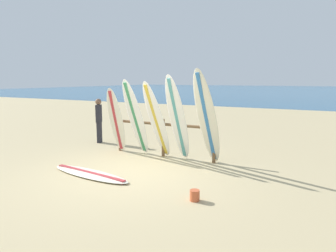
% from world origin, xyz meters
% --- Properties ---
extents(ground_plane, '(120.00, 120.00, 0.00)m').
position_xyz_m(ground_plane, '(0.00, 0.00, 0.00)').
color(ground_plane, tan).
extents(ocean_water, '(120.00, 80.00, 0.01)m').
position_xyz_m(ocean_water, '(0.00, 58.00, 0.00)').
color(ocean_water, '#1E5984').
rests_on(ocean_water, ground).
extents(surfboard_rack, '(3.18, 0.09, 1.09)m').
position_xyz_m(surfboard_rack, '(-0.06, 1.80, 0.72)').
color(surfboard_rack, brown).
rests_on(surfboard_rack, ground).
extents(surfboard_leaning_far_left, '(0.50, 0.61, 1.97)m').
position_xyz_m(surfboard_leaning_far_left, '(-1.51, 1.50, 0.99)').
color(surfboard_leaning_far_left, silver).
rests_on(surfboard_leaning_far_left, ground).
extents(surfboard_leaning_left, '(0.66, 1.00, 2.23)m').
position_xyz_m(surfboard_leaning_left, '(-0.77, 1.45, 1.12)').
color(surfboard_leaning_left, white).
rests_on(surfboard_leaning_left, ground).
extents(surfboard_leaning_center_left, '(0.70, 1.09, 2.18)m').
position_xyz_m(surfboard_leaning_center_left, '(-0.06, 1.42, 1.09)').
color(surfboard_leaning_center_left, white).
rests_on(surfboard_leaning_center_left, ground).
extents(surfboard_leaning_center, '(0.53, 1.08, 2.35)m').
position_xyz_m(surfboard_leaning_center, '(0.60, 1.38, 1.18)').
color(surfboard_leaning_center, white).
rests_on(surfboard_leaning_center, ground).
extents(surfboard_leaning_center_right, '(0.70, 1.18, 2.49)m').
position_xyz_m(surfboard_leaning_center_right, '(1.41, 1.40, 1.24)').
color(surfboard_leaning_center_right, silver).
rests_on(surfboard_leaning_center_right, ground).
extents(surfboard_lying_on_sand, '(2.40, 0.81, 0.08)m').
position_xyz_m(surfboard_lying_on_sand, '(-0.74, -0.55, 0.04)').
color(surfboard_lying_on_sand, silver).
rests_on(surfboard_lying_on_sand, ground).
extents(beachgoer_standing, '(0.24, 0.29, 1.55)m').
position_xyz_m(beachgoer_standing, '(-2.95, 2.41, 0.85)').
color(beachgoer_standing, '#26262D').
rests_on(beachgoer_standing, ground).
extents(sand_bucket, '(0.18, 0.18, 0.20)m').
position_xyz_m(sand_bucket, '(2.01, -0.80, 0.10)').
color(sand_bucket, '#CC5933').
rests_on(sand_bucket, ground).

